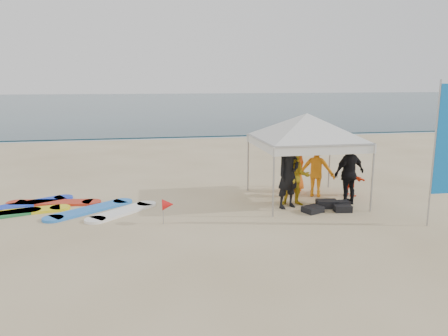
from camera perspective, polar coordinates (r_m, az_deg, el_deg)
name	(u,v)px	position (r m, az deg, el deg)	size (l,w,h in m)	color
ground	(200,249)	(9.37, -3.10, -10.58)	(120.00, 120.00, 0.00)	beige
ocean	(149,103)	(68.71, -9.76, 8.42)	(160.00, 84.00, 0.08)	#0C2633
shoreline_foam	(161,138)	(27.07, -8.18, 3.90)	(160.00, 1.20, 0.01)	silver
person_black_a	(288,173)	(12.17, 8.41, -0.68)	(0.71, 0.47, 1.96)	black
person_yellow	(296,177)	(12.47, 9.37, -1.16)	(0.80, 0.62, 1.65)	gold
person_orange_a	(316,168)	(13.57, 11.98, -0.06)	(1.11, 0.64, 1.72)	orange
person_black_b	(349,173)	(12.87, 16.03, -0.68)	(1.06, 0.44, 1.81)	black
person_orange_b	(294,165)	(14.00, 9.19, 0.42)	(0.85, 0.55, 1.73)	#D85B13
person_seated	(351,179)	(13.97, 16.23, -1.40)	(0.96, 0.30, 1.03)	#FF4316
canopy_tent	(307,114)	(12.77, 10.80, 6.99)	(3.90, 3.90, 2.94)	#A5A5A8
feather_flag	(445,142)	(11.60, 26.90, 3.10)	(0.59, 0.04, 3.53)	#A5A5A8
marker_pennant	(168,205)	(10.87, -7.35, -4.76)	(0.28, 0.28, 0.64)	#A5A5A8
gear_pile	(329,206)	(12.38, 13.53, -4.89)	(1.47, 0.83, 0.22)	black
surfboard_spread	(49,209)	(12.93, -21.84, -5.00)	(4.99, 2.80, 0.07)	#20773C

